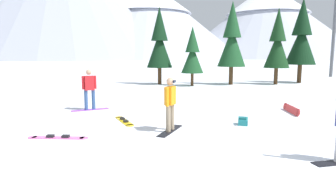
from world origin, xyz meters
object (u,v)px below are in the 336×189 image
object	(u,v)px
snowboarder_background	(89,89)
pine_tree_broad	(192,54)
snowboarder_midground	(170,103)
pine_tree_slender	(232,40)
ski_lift_tower	(334,26)
backpack_teal	(243,121)
pine_tree_leaning	(277,43)
pine_tree_young	(160,43)
loose_snowboard_near_right	(124,121)
pine_tree_twin	(302,37)
loose_snowboard_far_spare	(58,137)
loose_snowboard_near_left	(291,109)

from	to	relation	value
snowboarder_background	pine_tree_broad	distance (m)	11.54
snowboarder_midground	pine_tree_slender	xyz separation A→B (m)	(7.87, 13.47, 2.74)
ski_lift_tower	backpack_teal	bearing A→B (deg)	-135.95
pine_tree_slender	pine_tree_leaning	distance (m)	3.75
pine_tree_broad	pine_tree_young	xyz separation A→B (m)	(-2.29, 1.75, 0.91)
loose_snowboard_near_right	pine_tree_leaning	world-z (taller)	pine_tree_leaning
snowboarder_midground	pine_tree_young	size ratio (longest dim) A/B	0.27
snowboarder_background	pine_tree_twin	distance (m)	19.85
pine_tree_twin	pine_tree_leaning	distance (m)	3.02
loose_snowboard_far_spare	loose_snowboard_near_right	distance (m)	2.67
ski_lift_tower	pine_tree_broad	bearing A→B (deg)	-160.54
loose_snowboard_near_left	ski_lift_tower	distance (m)	24.83
pine_tree_broad	pine_tree_slender	distance (m)	3.61
snowboarder_midground	snowboarder_background	size ratio (longest dim) A/B	0.95
loose_snowboard_far_spare	pine_tree_leaning	world-z (taller)	pine_tree_leaning
loose_snowboard_near_right	ski_lift_tower	xyz separation A→B (m)	(23.71, 17.74, 5.57)
loose_snowboard_near_right	ski_lift_tower	distance (m)	30.13
snowboarder_background	pine_tree_slender	xyz separation A→B (m)	(10.60, 9.28, 2.70)
pine_tree_broad	pine_tree_leaning	distance (m)	7.15
snowboarder_background	backpack_teal	bearing A→B (deg)	-35.63
loose_snowboard_near_right	pine_tree_twin	bearing A→B (deg)	37.63
loose_snowboard_near_right	pine_tree_twin	distance (m)	20.26
loose_snowboard_far_spare	snowboarder_midground	bearing A→B (deg)	2.32
pine_tree_young	ski_lift_tower	size ratio (longest dim) A/B	0.65
pine_tree_broad	pine_tree_twin	xyz separation A→B (m)	(9.92, 0.71, 1.43)
loose_snowboard_near_right	loose_snowboard_far_spare	bearing A→B (deg)	-138.03
loose_snowboard_far_spare	pine_tree_broad	bearing A→B (deg)	59.39
loose_snowboard_near_left	pine_tree_leaning	distance (m)	12.89
snowboarder_midground	loose_snowboard_near_right	xyz separation A→B (m)	(-1.37, 1.65, -0.87)
loose_snowboard_near_right	pine_tree_slender	xyz separation A→B (m)	(9.23, 11.81, 3.62)
snowboarder_background	loose_snowboard_far_spare	distance (m)	4.47
pine_tree_leaning	snowboarder_background	bearing A→B (deg)	-148.71
loose_snowboard_near_left	pine_tree_slender	xyz separation A→B (m)	(2.29, 11.55, 3.49)
pine_tree_slender	pine_tree_leaning	world-z (taller)	pine_tree_slender
backpack_teal	pine_tree_broad	bearing A→B (deg)	81.86
backpack_teal	snowboarder_background	bearing A→B (deg)	144.37
backpack_teal	pine_tree_slender	xyz separation A→B (m)	(5.22, 13.13, 3.51)
backpack_teal	pine_tree_twin	distance (m)	18.25
snowboarder_midground	snowboarder_background	xyz separation A→B (m)	(-2.73, 4.19, 0.05)
loose_snowboard_near_left	pine_tree_young	size ratio (longest dim) A/B	0.29
snowboarder_midground	pine_tree_broad	distance (m)	13.92
backpack_teal	pine_tree_broad	distance (m)	13.09
snowboarder_background	loose_snowboard_near_right	distance (m)	3.02
snowboarder_background	loose_snowboard_near_right	bearing A→B (deg)	-61.73
snowboarder_midground	pine_tree_twin	size ratio (longest dim) A/B	0.24
pine_tree_broad	ski_lift_tower	distance (m)	19.21
loose_snowboard_near_left	pine_tree_young	distance (m)	13.75
loose_snowboard_near_right	pine_tree_slender	size ratio (longest dim) A/B	0.26
pine_tree_young	loose_snowboard_far_spare	bearing A→B (deg)	-110.28
snowboarder_midground	pine_tree_broad	size ratio (longest dim) A/B	0.37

